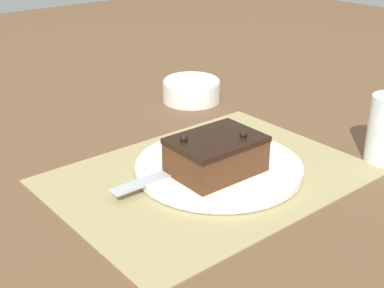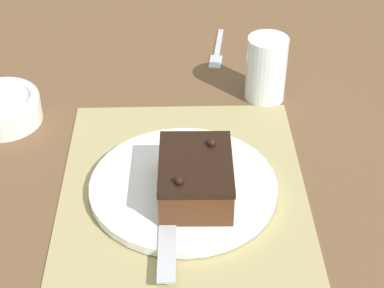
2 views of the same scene
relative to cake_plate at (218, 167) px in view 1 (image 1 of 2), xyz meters
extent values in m
plane|color=brown|center=(0.02, 0.00, -0.01)|extent=(3.00, 3.00, 0.00)
cube|color=tan|center=(0.02, 0.00, -0.01)|extent=(0.46, 0.34, 0.00)
cylinder|color=white|center=(0.00, 0.00, 0.00)|extent=(0.26, 0.26, 0.01)
cube|color=#512D19|center=(0.03, 0.02, 0.03)|extent=(0.13, 0.10, 0.05)
cube|color=black|center=(0.03, 0.02, 0.06)|extent=(0.13, 0.10, 0.01)
sphere|color=black|center=(-0.01, 0.04, 0.06)|extent=(0.01, 0.01, 0.01)
sphere|color=black|center=(0.06, 0.00, 0.06)|extent=(0.01, 0.01, 0.01)
cube|color=#472D19|center=(0.01, -0.02, 0.01)|extent=(0.06, 0.02, 0.01)
cube|color=#B7BABF|center=(0.11, -0.02, 0.01)|extent=(0.14, 0.02, 0.00)
cylinder|color=white|center=(-0.18, -0.28, 0.01)|extent=(0.12, 0.12, 0.04)
torus|color=white|center=(-0.18, -0.28, 0.03)|extent=(0.12, 0.12, 0.02)
cube|color=#B7BABF|center=(-0.35, 0.07, -0.01)|extent=(0.05, 0.03, 0.01)
camera|label=1|loc=(0.50, 0.54, 0.37)|focal=50.00mm
camera|label=2|loc=(0.67, 0.00, 0.58)|focal=60.00mm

